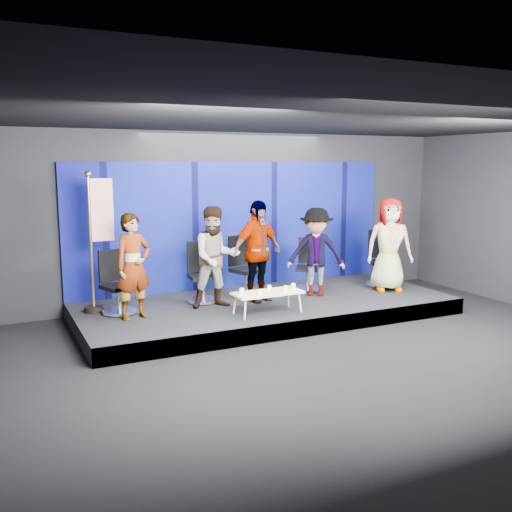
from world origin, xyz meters
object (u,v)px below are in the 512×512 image
at_px(mug_b, 260,292).
at_px(mug_e, 293,286).
at_px(chair_d, 308,273).
at_px(panelist_b, 216,257).
at_px(chair_c, 245,276).
at_px(coffee_table, 268,294).
at_px(panelist_a, 133,266).
at_px(panelist_c, 257,251).
at_px(panelist_d, 316,252).
at_px(mug_d, 286,288).
at_px(flag_stand, 98,238).
at_px(chair_b, 202,282).
at_px(mug_a, 242,291).
at_px(panelist_e, 389,245).
at_px(mug_c, 269,288).
at_px(chair_e, 381,267).
at_px(chair_a, 117,293).

bearing_deg(mug_b, mug_e, 11.67).
bearing_deg(mug_b, chair_d, 38.20).
relative_size(panelist_b, chair_c, 1.55).
bearing_deg(coffee_table, panelist_a, 163.04).
relative_size(panelist_c, panelist_d, 1.10).
bearing_deg(panelist_a, panelist_c, -11.99).
distance_m(mug_b, mug_d, 0.53).
height_order(panelist_b, flag_stand, flag_stand).
distance_m(chair_c, coffee_table, 1.43).
distance_m(chair_b, mug_a, 1.25).
distance_m(panelist_a, panelist_e, 5.19).
bearing_deg(mug_d, mug_a, 170.93).
bearing_deg(panelist_e, panelist_b, -161.58).
height_order(panelist_c, mug_b, panelist_c).
relative_size(chair_b, mug_d, 12.84).
relative_size(panelist_c, panelist_e, 1.00).
xyz_separation_m(chair_d, panelist_e, (1.44, -0.76, 0.60)).
xyz_separation_m(chair_d, mug_a, (-2.04, -1.23, 0.07)).
bearing_deg(mug_e, mug_b, -168.33).
relative_size(panelist_b, mug_c, 21.09).
height_order(chair_e, panelist_e, panelist_e).
xyz_separation_m(panelist_c, coffee_table, (-0.23, -0.90, -0.60)).
bearing_deg(panelist_b, mug_b, -58.77).
distance_m(mug_b, mug_e, 0.75).
xyz_separation_m(chair_c, mug_a, (-0.67, -1.35, 0.04)).
height_order(coffee_table, mug_c, mug_c).
distance_m(chair_d, mug_c, 1.90).
height_order(chair_a, mug_a, chair_a).
bearing_deg(mug_d, chair_c, 94.24).
xyz_separation_m(chair_e, panelist_e, (-0.19, -0.47, 0.56)).
distance_m(mug_a, mug_b, 0.31).
bearing_deg(panelist_c, mug_d, -99.99).
bearing_deg(panelist_d, chair_b, -157.75).
relative_size(chair_c, panelist_d, 0.68).
bearing_deg(chair_e, panelist_a, -153.96).
distance_m(chair_d, flag_stand, 4.27).
xyz_separation_m(chair_a, mug_d, (2.67, -1.19, 0.06)).
distance_m(chair_a, chair_d, 3.93).
xyz_separation_m(chair_a, panelist_e, (5.37, -0.60, 0.59)).
distance_m(panelist_c, mug_e, 1.06).
xyz_separation_m(chair_c, mug_d, (0.11, -1.47, 0.03)).
distance_m(panelist_d, flag_stand, 4.11).
bearing_deg(chair_a, mug_c, -40.49).
height_order(chair_b, coffee_table, chair_b).
height_order(chair_c, panelist_d, panelist_d).
bearing_deg(panelist_b, panelist_e, 1.17).
height_order(chair_d, mug_e, chair_d).
bearing_deg(panelist_b, chair_b, 104.26).
height_order(panelist_c, mug_a, panelist_c).
height_order(chair_a, panelist_a, panelist_a).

